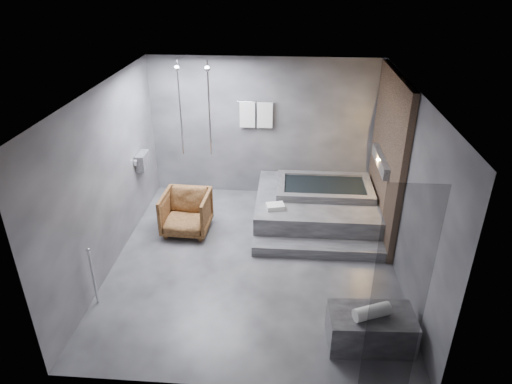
{
  "coord_description": "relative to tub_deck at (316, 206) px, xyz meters",
  "views": [
    {
      "loc": [
        0.5,
        -6.12,
        4.39
      ],
      "look_at": [
        0.01,
        0.3,
        1.1
      ],
      "focal_mm": 32.0,
      "sensor_mm": 36.0,
      "label": 1
    }
  ],
  "objects": [
    {
      "name": "deck_towel",
      "position": [
        -0.75,
        -0.58,
        0.29
      ],
      "size": [
        0.35,
        0.29,
        0.08
      ],
      "primitive_type": "cube",
      "rotation": [
        0.0,
        0.0,
        0.24
      ],
      "color": "white",
      "rests_on": "tub_deck"
    },
    {
      "name": "tub_deck",
      "position": [
        0.0,
        0.0,
        0.0
      ],
      "size": [
        2.2,
        2.0,
        0.5
      ],
      "primitive_type": "cube",
      "color": "#38383B",
      "rests_on": "ground"
    },
    {
      "name": "rolled_towel",
      "position": [
        0.54,
        -3.19,
        0.31
      ],
      "size": [
        0.5,
        0.34,
        0.17
      ],
      "primitive_type": "cylinder",
      "rotation": [
        0.0,
        1.57,
        0.4
      ],
      "color": "white",
      "rests_on": "concrete_bench"
    },
    {
      "name": "tub_step",
      "position": [
        0.0,
        -1.18,
        -0.16
      ],
      "size": [
        2.2,
        0.36,
        0.18
      ],
      "primitive_type": "cube",
      "color": "#38383B",
      "rests_on": "ground"
    },
    {
      "name": "driftwood_chair",
      "position": [
        -2.33,
        -0.64,
        0.13
      ],
      "size": [
        0.84,
        0.87,
        0.76
      ],
      "primitive_type": "imported",
      "rotation": [
        0.0,
        0.0,
        -0.04
      ],
      "color": "#402410",
      "rests_on": "ground"
    },
    {
      "name": "room",
      "position": [
        -0.65,
        -1.21,
        1.48
      ],
      "size": [
        5.0,
        5.04,
        2.82
      ],
      "color": "#333235",
      "rests_on": "ground"
    },
    {
      "name": "concrete_bench",
      "position": [
        0.56,
        -3.14,
        -0.01
      ],
      "size": [
        1.08,
        0.63,
        0.48
      ],
      "primitive_type": "cube",
      "rotation": [
        0.0,
        0.0,
        0.04
      ],
      "color": "#2D2D2F",
      "rests_on": "ground"
    }
  ]
}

